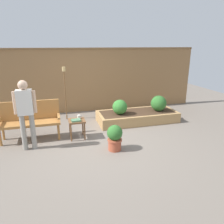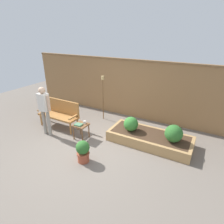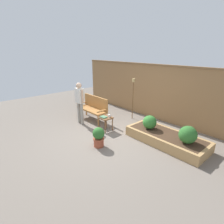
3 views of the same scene
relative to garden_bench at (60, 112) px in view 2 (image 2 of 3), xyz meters
The scene contains 12 objects.
ground_plane 1.72m from the garden_bench, 22.15° to the right, with size 14.00×14.00×0.00m, color #70665B.
fence_back 2.56m from the garden_bench, 52.61° to the left, with size 8.40×0.14×2.16m.
garden_bench is the anchor object (origin of this frame).
side_table 1.16m from the garden_bench, 15.22° to the right, with size 0.40×0.40×0.48m.
cup_on_table 1.20m from the garden_bench, ahead, with size 0.12×0.08×0.09m.
book_on_table 1.15m from the garden_bench, 19.06° to the right, with size 0.23×0.18×0.04m, color #4C7A56.
potted_boxwood 2.19m from the garden_bench, 32.51° to the right, with size 0.35×0.35×0.59m.
raised_planter_bed 3.09m from the garden_bench, ahead, with size 2.40×1.00×0.30m.
shrub_near_bench 2.48m from the garden_bench, ahead, with size 0.43×0.43×0.43m.
shrub_far_corner 3.71m from the garden_bench, ahead, with size 0.48×0.48×0.48m.
tiki_torch 1.67m from the garden_bench, 52.08° to the left, with size 0.10×0.10×1.63m.
person_by_bench 0.73m from the garden_bench, 89.35° to the right, with size 0.47×0.20×1.56m.
Camera 2 is at (2.84, -3.59, 3.05)m, focal length 29.97 mm.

